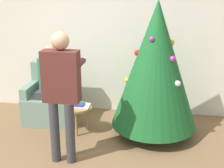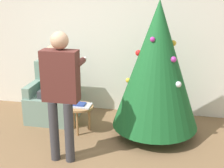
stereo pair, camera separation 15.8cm
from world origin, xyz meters
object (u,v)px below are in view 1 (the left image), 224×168
(person_standing, at_px, (62,86))
(side_stool, at_px, (79,110))
(christmas_tree, at_px, (156,65))
(armchair, at_px, (51,101))
(person_seated, at_px, (49,81))

(person_standing, height_order, side_stool, person_standing)
(christmas_tree, height_order, person_standing, christmas_tree)
(christmas_tree, distance_m, armchair, 1.90)
(christmas_tree, xyz_separation_m, armchair, (-1.72, 0.26, -0.77))
(armchair, xyz_separation_m, person_standing, (0.60, -1.18, 0.69))
(armchair, relative_size, person_seated, 0.75)
(christmas_tree, height_order, armchair, christmas_tree)
(armchair, relative_size, side_stool, 2.23)
(christmas_tree, xyz_separation_m, side_stool, (-1.14, -0.12, -0.73))
(side_stool, bearing_deg, armchair, 146.24)
(person_standing, bearing_deg, person_seated, 117.45)
(person_seated, bearing_deg, side_stool, -31.95)
(person_standing, relative_size, side_stool, 3.95)
(side_stool, bearing_deg, person_seated, 148.05)
(person_standing, bearing_deg, side_stool, 91.39)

